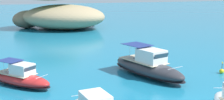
% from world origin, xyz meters
% --- Properties ---
extents(islet_large, '(26.63, 28.07, 9.61)m').
position_xyz_m(islet_large, '(2.27, 58.04, 3.16)').
color(islet_large, '#9E8966').
rests_on(islet_large, ground).
extents(motorboat_charcoal, '(5.69, 11.40, 3.42)m').
position_xyz_m(motorboat_charcoal, '(1.15, 10.36, 1.09)').
color(motorboat_charcoal, '#2D2D33').
rests_on(motorboat_charcoal, ground).
extents(motorboat_red, '(6.74, 7.90, 2.52)m').
position_xyz_m(motorboat_red, '(-12.76, 12.56, 0.80)').
color(motorboat_red, red).
rests_on(motorboat_red, ground).
extents(channel_buoy, '(0.56, 0.56, 1.48)m').
position_xyz_m(channel_buoy, '(9.79, 7.81, 0.34)').
color(channel_buoy, yellow).
rests_on(channel_buoy, ground).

